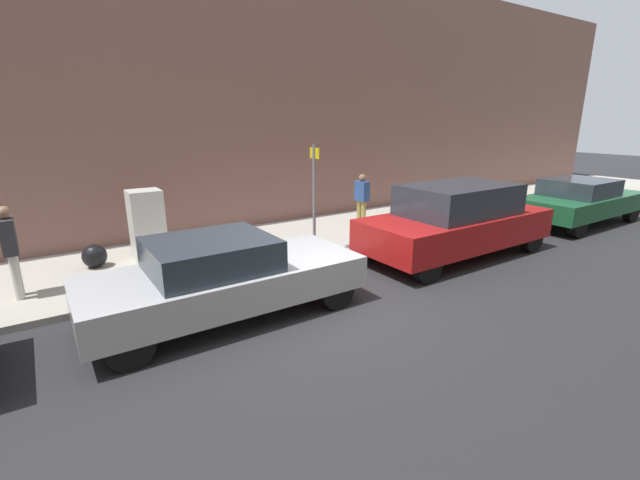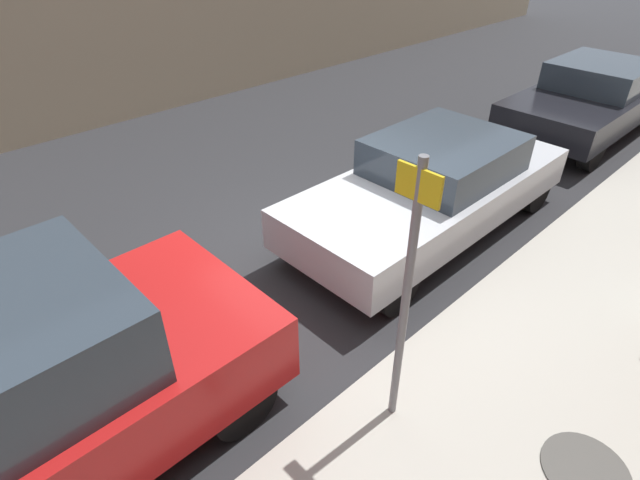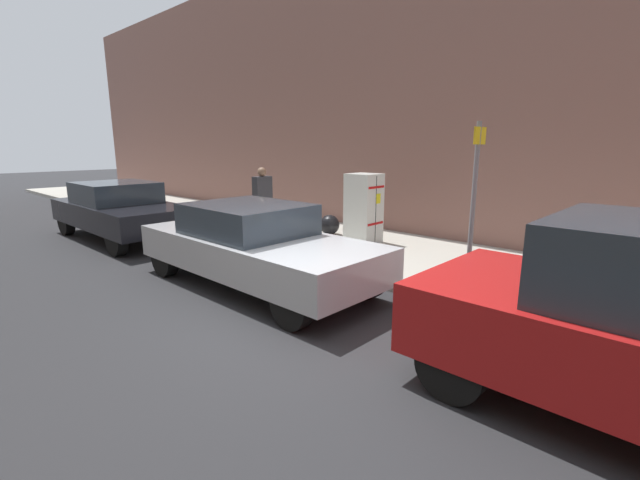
% 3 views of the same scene
% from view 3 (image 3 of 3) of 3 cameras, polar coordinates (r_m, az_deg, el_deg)
% --- Properties ---
extents(ground_plane, '(80.00, 80.00, 0.00)m').
position_cam_3_polar(ground_plane, '(5.84, -3.48, -10.97)').
color(ground_plane, '#28282B').
extents(sidewalk_slab, '(3.76, 44.00, 0.12)m').
position_cam_3_polar(sidewalk_slab, '(8.72, 15.05, -2.95)').
color(sidewalk_slab, '#B2ADA0').
rests_on(sidewalk_slab, ground).
extents(building_facade_near, '(1.93, 39.60, 7.58)m').
position_cam_3_polar(building_facade_near, '(11.11, 23.65, 19.12)').
color(building_facade_near, '#7F564C').
rests_on(building_facade_near, ground).
extents(discarded_refrigerator, '(0.64, 0.69, 1.57)m').
position_cam_3_polar(discarded_refrigerator, '(9.86, 5.83, 4.23)').
color(discarded_refrigerator, silver).
rests_on(discarded_refrigerator, sidewalk_slab).
extents(manhole_cover, '(0.70, 0.70, 0.02)m').
position_cam_3_polar(manhole_cover, '(8.48, 18.89, -3.14)').
color(manhole_cover, '#47443F').
rests_on(manhole_cover, sidewalk_slab).
extents(street_sign_post, '(0.36, 0.07, 2.53)m').
position_cam_3_polar(street_sign_post, '(6.61, 19.80, 4.99)').
color(street_sign_post, slate).
rests_on(street_sign_post, sidewalk_slab).
extents(trash_bag, '(0.50, 0.50, 0.50)m').
position_cam_3_polar(trash_bag, '(10.71, 1.28, 2.04)').
color(trash_bag, black).
rests_on(trash_bag, sidewalk_slab).
extents(pedestrian_walking_far, '(0.48, 0.22, 1.66)m').
position_cam_3_polar(pedestrian_walking_far, '(10.86, -7.67, 5.88)').
color(pedestrian_walking_far, beige).
rests_on(pedestrian_walking_far, sidewalk_slab).
extents(parked_sedan_dark, '(1.88, 4.47, 1.42)m').
position_cam_3_polar(parked_sedan_dark, '(11.85, -25.07, 3.70)').
color(parked_sedan_dark, black).
rests_on(parked_sedan_dark, ground).
extents(parked_sedan_silver, '(1.83, 4.51, 1.37)m').
position_cam_3_polar(parked_sedan_silver, '(7.19, -8.68, -0.61)').
color(parked_sedan_silver, silver).
rests_on(parked_sedan_silver, ground).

